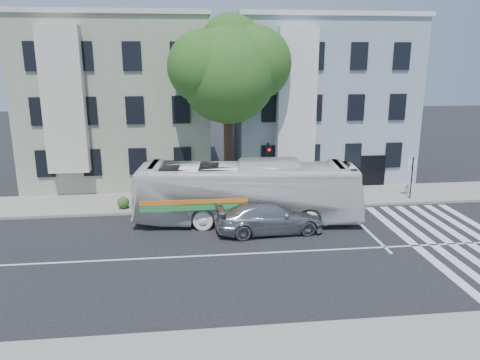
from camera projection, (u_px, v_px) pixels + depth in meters
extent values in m
plane|color=black|center=(246.00, 254.00, 21.00)|extent=(120.00, 120.00, 0.00)
cube|color=gray|center=(230.00, 200.00, 28.66)|extent=(80.00, 4.00, 0.15)
cube|color=gray|center=(122.00, 101.00, 33.21)|extent=(12.00, 10.00, 11.00)
cube|color=#95A3B1|center=(314.00, 99.00, 34.77)|extent=(12.00, 10.00, 11.00)
cylinder|color=#2D2116|center=(229.00, 158.00, 28.50)|extent=(0.56, 0.56, 5.20)
sphere|color=#184B19|center=(228.00, 76.00, 27.24)|extent=(5.60, 5.60, 5.60)
sphere|color=#184B19|center=(254.00, 63.00, 27.62)|extent=(4.40, 4.40, 4.40)
sphere|color=#184B19|center=(204.00, 67.00, 26.67)|extent=(4.20, 4.20, 4.20)
sphere|color=#184B19|center=(231.00, 46.00, 27.99)|extent=(3.80, 3.80, 3.80)
sphere|color=#184B19|center=(217.00, 92.00, 28.00)|extent=(3.40, 3.40, 3.40)
imported|color=white|center=(248.00, 192.00, 24.65)|extent=(4.05, 12.09, 3.30)
imported|color=#A5A8AC|center=(270.00, 217.00, 23.47)|extent=(2.61, 5.59, 1.58)
cylinder|color=black|center=(268.00, 177.00, 26.53)|extent=(0.13, 0.13, 3.92)
cube|color=black|center=(269.00, 154.00, 25.93)|extent=(0.28, 0.23, 0.79)
sphere|color=red|center=(269.00, 150.00, 25.75)|extent=(0.15, 0.15, 0.15)
cylinder|color=white|center=(268.00, 170.00, 26.27)|extent=(0.41, 0.07, 0.41)
cylinder|color=silver|center=(408.00, 189.00, 29.68)|extent=(0.22, 0.22, 0.54)
sphere|color=silver|center=(408.00, 185.00, 29.60)|extent=(0.20, 0.20, 0.20)
cylinder|color=silver|center=(408.00, 188.00, 29.66)|extent=(0.38, 0.26, 0.13)
cylinder|color=black|center=(412.00, 178.00, 28.38)|extent=(0.07, 0.07, 2.58)
cube|color=white|center=(412.00, 163.00, 28.24)|extent=(0.45, 0.19, 0.36)
cube|color=white|center=(412.00, 169.00, 28.35)|extent=(0.45, 0.19, 0.19)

